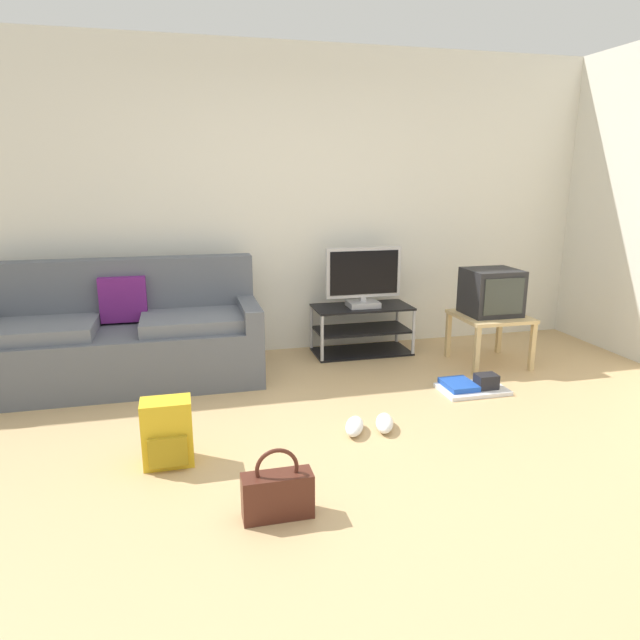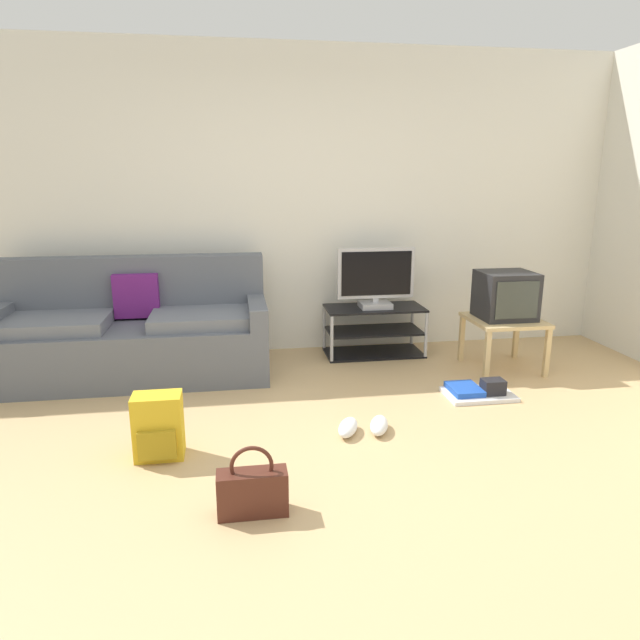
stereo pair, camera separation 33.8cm
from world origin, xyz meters
name	(u,v)px [view 2 (the right image)]	position (x,y,z in m)	size (l,w,h in m)	color
ground_plane	(338,478)	(0.00, 0.00, -0.01)	(9.00, 9.80, 0.02)	tan
wall_back	(289,204)	(0.00, 2.45, 1.35)	(9.00, 0.10, 2.70)	silver
couch	(134,334)	(-1.34, 1.86, 0.35)	(2.14, 0.83, 0.95)	#565B66
tv_stand	(374,331)	(0.73, 2.12, 0.22)	(0.89, 0.43, 0.44)	black
flat_tv	(376,278)	(0.73, 2.09, 0.71)	(0.69, 0.22, 0.54)	#B2B2B7
side_table	(504,325)	(1.71, 1.55, 0.38)	(0.57, 0.57, 0.44)	tan
crt_tv	(506,295)	(1.71, 1.57, 0.63)	(0.44, 0.40, 0.39)	#232326
backpack	(158,427)	(-0.98, 0.39, 0.19)	(0.28, 0.25, 0.38)	gold
handbag	(252,491)	(-0.47, -0.28, 0.12)	(0.34, 0.13, 0.36)	#4C2319
sneakers_pair	(364,426)	(0.26, 0.51, 0.04)	(0.40, 0.28, 0.09)	white
floor_tray	(478,391)	(1.24, 0.98, 0.04)	(0.50, 0.33, 0.14)	silver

